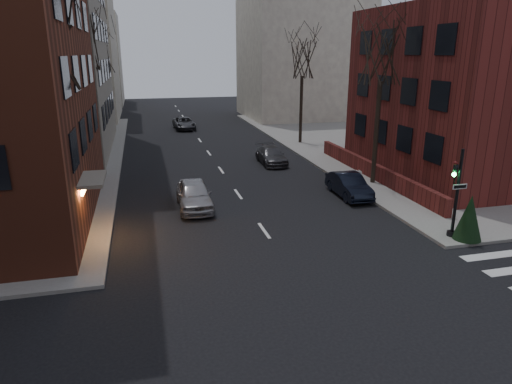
# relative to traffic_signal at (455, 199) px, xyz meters

# --- Properties ---
(sidewalk_far_right) EXTENTS (44.00, 44.00, 0.15)m
(sidewalk_far_right) POSITION_rel_traffic_signal_xyz_m (21.06, 21.01, -1.83)
(sidewalk_far_right) COLOR gray
(sidewalk_far_right) RESTS_ON ground
(building_right_brick) EXTENTS (12.00, 14.00, 11.00)m
(building_right_brick) POSITION_rel_traffic_signal_xyz_m (8.56, 10.01, 3.59)
(building_right_brick) COLOR maroon
(building_right_brick) RESTS_ON ground
(low_wall_right) EXTENTS (0.35, 16.00, 1.00)m
(low_wall_right) POSITION_rel_traffic_signal_xyz_m (1.36, 10.01, -1.26)
(low_wall_right) COLOR maroon
(low_wall_right) RESTS_ON sidewalk_far_right
(building_distant_la) EXTENTS (14.00, 16.00, 18.00)m
(building_distant_la) POSITION_rel_traffic_signal_xyz_m (-22.94, 46.01, 7.09)
(building_distant_la) COLOR beige
(building_distant_la) RESTS_ON ground
(building_distant_ra) EXTENTS (14.00, 14.00, 16.00)m
(building_distant_ra) POSITION_rel_traffic_signal_xyz_m (7.06, 41.01, 6.09)
(building_distant_ra) COLOR beige
(building_distant_ra) RESTS_ON ground
(building_distant_lb) EXTENTS (10.00, 12.00, 14.00)m
(building_distant_lb) POSITION_rel_traffic_signal_xyz_m (-20.94, 63.01, 5.09)
(building_distant_lb) COLOR beige
(building_distant_lb) RESTS_ON ground
(traffic_signal) EXTENTS (0.76, 0.44, 4.00)m
(traffic_signal) POSITION_rel_traffic_signal_xyz_m (0.00, 0.00, 0.00)
(traffic_signal) COLOR black
(traffic_signal) RESTS_ON sidewalk_far_right
(tree_left_a) EXTENTS (4.18, 4.18, 10.26)m
(tree_left_a) POSITION_rel_traffic_signal_xyz_m (-16.74, 5.01, 6.56)
(tree_left_a) COLOR #2D231C
(tree_left_a) RESTS_ON sidewalk_far_left
(tree_left_b) EXTENTS (4.40, 4.40, 10.80)m
(tree_left_b) POSITION_rel_traffic_signal_xyz_m (-16.74, 17.01, 7.00)
(tree_left_b) COLOR #2D231C
(tree_left_b) RESTS_ON sidewalk_far_left
(tree_left_c) EXTENTS (3.96, 3.96, 9.72)m
(tree_left_c) POSITION_rel_traffic_signal_xyz_m (-16.74, 31.01, 6.12)
(tree_left_c) COLOR #2D231C
(tree_left_c) RESTS_ON sidewalk_far_left
(tree_right_a) EXTENTS (3.96, 3.96, 9.72)m
(tree_right_a) POSITION_rel_traffic_signal_xyz_m (0.86, 9.01, 6.12)
(tree_right_a) COLOR #2D231C
(tree_right_a) RESTS_ON sidewalk_far_right
(tree_right_b) EXTENTS (3.74, 3.74, 9.18)m
(tree_right_b) POSITION_rel_traffic_signal_xyz_m (0.86, 23.01, 5.68)
(tree_right_b) COLOR #2D231C
(tree_right_b) RESTS_ON sidewalk_far_right
(streetlamp_near) EXTENTS (0.36, 0.36, 6.28)m
(streetlamp_near) POSITION_rel_traffic_signal_xyz_m (-16.14, 13.01, 2.33)
(streetlamp_near) COLOR black
(streetlamp_near) RESTS_ON sidewalk_far_left
(streetlamp_far) EXTENTS (0.36, 0.36, 6.28)m
(streetlamp_far) POSITION_rel_traffic_signal_xyz_m (-16.14, 33.01, 2.33)
(streetlamp_far) COLOR black
(streetlamp_far) RESTS_ON sidewalk_far_left
(parked_sedan) EXTENTS (1.52, 4.14, 1.35)m
(parked_sedan) POSITION_rel_traffic_signal_xyz_m (-1.74, 7.01, -1.23)
(parked_sedan) COLOR black
(parked_sedan) RESTS_ON ground
(car_lane_silver) EXTENTS (1.86, 4.49, 1.52)m
(car_lane_silver) POSITION_rel_traffic_signal_xyz_m (-10.75, 7.13, -1.15)
(car_lane_silver) COLOR #9A9A9F
(car_lane_silver) RESTS_ON ground
(car_lane_gray) EXTENTS (1.85, 4.38, 1.26)m
(car_lane_gray) POSITION_rel_traffic_signal_xyz_m (-3.88, 16.08, -1.28)
(car_lane_gray) COLOR #38383C
(car_lane_gray) RESTS_ON ground
(car_lane_far) EXTENTS (2.35, 4.75, 1.30)m
(car_lane_far) POSITION_rel_traffic_signal_xyz_m (-8.74, 34.02, -1.26)
(car_lane_far) COLOR #39393E
(car_lane_far) RESTS_ON ground
(sandwich_board) EXTENTS (0.40, 0.54, 0.83)m
(sandwich_board) POSITION_rel_traffic_signal_xyz_m (-0.14, 9.00, -1.34)
(sandwich_board) COLOR white
(sandwich_board) RESTS_ON sidewalk_far_right
(evergreen_shrub) EXTENTS (1.58, 1.58, 2.03)m
(evergreen_shrub) POSITION_rel_traffic_signal_xyz_m (0.46, -0.49, -0.74)
(evergreen_shrub) COLOR black
(evergreen_shrub) RESTS_ON sidewalk_far_right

